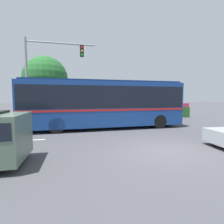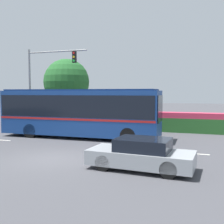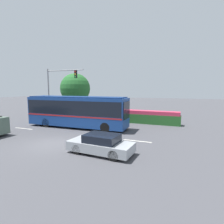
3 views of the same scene
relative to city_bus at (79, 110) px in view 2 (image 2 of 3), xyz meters
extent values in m
plane|color=#444449|center=(1.45, -5.91, -1.95)|extent=(140.00, 140.00, 0.00)
cube|color=navy|center=(-0.01, 0.00, -0.16)|extent=(11.38, 2.61, 3.08)
cube|color=black|center=(-0.01, 0.00, 0.33)|extent=(11.15, 2.65, 1.48)
cube|color=#B21E1E|center=(-0.01, 0.00, -0.53)|extent=(11.26, 2.64, 0.14)
cube|color=black|center=(5.68, 0.08, 0.21)|extent=(0.09, 2.09, 1.72)
cube|color=navy|center=(-0.01, 0.00, 1.43)|extent=(10.92, 2.41, 0.10)
cylinder|color=black|center=(3.83, 1.13, -1.45)|extent=(1.00, 0.31, 1.00)
cylinder|color=black|center=(3.86, -1.03, -1.45)|extent=(1.00, 0.31, 1.00)
cylinder|color=black|center=(-3.32, 1.03, -1.45)|extent=(1.00, 0.31, 1.00)
cylinder|color=black|center=(-3.29, -1.12, -1.45)|extent=(1.00, 0.31, 1.00)
cube|color=#9EA3A8|center=(5.86, -6.39, -1.45)|extent=(4.48, 2.10, 0.62)
cube|color=black|center=(5.97, -6.40, -0.89)|extent=(2.28, 1.73, 0.51)
cylinder|color=black|center=(4.46, -7.09, -1.61)|extent=(0.68, 0.26, 0.67)
cylinder|color=black|center=(4.56, -5.51, -1.61)|extent=(0.68, 0.26, 0.67)
cylinder|color=black|center=(7.12, -7.27, -1.61)|extent=(0.68, 0.26, 0.67)
cylinder|color=black|center=(7.22, -5.69, -1.61)|extent=(0.68, 0.26, 0.67)
cylinder|color=gray|center=(-5.64, 2.23, 1.45)|extent=(0.18, 0.18, 6.79)
cylinder|color=gray|center=(-3.01, 2.23, 4.56)|extent=(5.28, 0.12, 0.12)
cube|color=black|center=(-1.44, 2.23, 4.06)|extent=(0.30, 0.22, 0.90)
cylinder|color=red|center=(-1.44, 2.11, 4.36)|extent=(0.18, 0.02, 0.18)
cylinder|color=yellow|center=(-1.44, 2.11, 4.06)|extent=(0.18, 0.02, 0.18)
cylinder|color=green|center=(-1.44, 2.11, 3.76)|extent=(0.18, 0.02, 0.18)
cube|color=#286028|center=(6.20, 5.05, -1.37)|extent=(9.01, 1.08, 1.15)
cube|color=#CC3351|center=(6.20, 5.05, -0.58)|extent=(8.83, 1.02, 0.45)
cylinder|color=brown|center=(-4.95, 7.46, -0.64)|extent=(0.25, 0.25, 2.61)
sphere|color=#236028|center=(-4.95, 7.46, 2.33)|extent=(4.63, 4.63, 4.63)
cube|color=silver|center=(7.47, -2.72, -1.94)|extent=(2.40, 0.16, 0.01)
camera|label=1|loc=(-2.45, -12.34, 0.31)|focal=27.74mm
camera|label=2|loc=(8.27, -17.28, 1.27)|focal=43.32mm
camera|label=3|loc=(10.84, -16.95, 2.38)|focal=29.10mm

